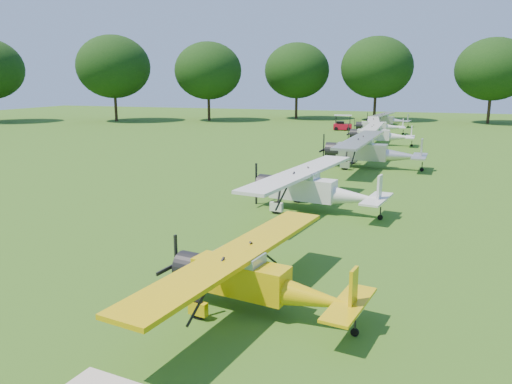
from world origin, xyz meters
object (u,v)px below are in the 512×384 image
(aircraft_7, at_px, (387,119))
(golf_cart, at_px, (342,125))
(aircraft_3, at_px, (313,186))
(aircraft_2, at_px, (254,275))
(aircraft_5, at_px, (379,133))
(aircraft_6, at_px, (378,125))
(aircraft_4, at_px, (370,149))

(aircraft_7, relative_size, golf_cart, 3.94)
(aircraft_3, height_order, golf_cart, aircraft_3)
(aircraft_2, relative_size, aircraft_5, 0.91)
(aircraft_6, distance_m, aircraft_7, 10.00)
(aircraft_6, bearing_deg, aircraft_7, 82.47)
(aircraft_3, bearing_deg, aircraft_4, 93.88)
(aircraft_5, height_order, aircraft_6, aircraft_5)
(aircraft_4, relative_size, aircraft_7, 1.26)
(aircraft_6, bearing_deg, aircraft_4, -92.14)
(aircraft_2, bearing_deg, aircraft_6, 101.00)
(aircraft_2, height_order, aircraft_6, aircraft_6)
(aircraft_6, xyz_separation_m, golf_cart, (-4.66, 2.99, -0.45))
(aircraft_4, xyz_separation_m, golf_cart, (-6.20, 27.27, -0.73))
(aircraft_3, height_order, aircraft_7, aircraft_3)
(aircraft_3, bearing_deg, aircraft_5, 97.94)
(golf_cart, bearing_deg, aircraft_2, -89.88)
(aircraft_4, bearing_deg, aircraft_2, -87.71)
(aircraft_3, height_order, aircraft_6, aircraft_3)
(aircraft_5, height_order, golf_cart, aircraft_5)
(aircraft_3, distance_m, aircraft_6, 37.61)
(aircraft_3, relative_size, aircraft_5, 1.07)
(aircraft_2, distance_m, aircraft_6, 48.85)
(aircraft_5, relative_size, aircraft_6, 1.07)
(aircraft_3, distance_m, golf_cart, 40.89)
(aircraft_2, relative_size, aircraft_7, 0.99)
(aircraft_2, distance_m, aircraft_4, 24.57)
(aircraft_5, bearing_deg, aircraft_2, -89.80)
(aircraft_2, distance_m, aircraft_7, 58.84)
(aircraft_3, distance_m, aircraft_4, 13.40)
(aircraft_5, bearing_deg, aircraft_7, 92.18)
(aircraft_2, xyz_separation_m, aircraft_6, (-0.98, 48.84, 0.02))
(aircraft_3, relative_size, aircraft_7, 1.15)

